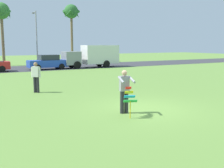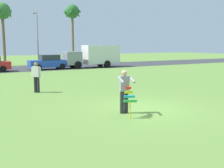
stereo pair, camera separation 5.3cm
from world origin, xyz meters
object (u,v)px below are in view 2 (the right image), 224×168
at_px(parked_truck_grey_van, 95,55).
at_px(streetlight_pole, 37,35).
at_px(person_kite_flyer, 124,90).
at_px(parked_car_blue, 49,62).
at_px(person_walker_near, 36,76).
at_px(kite_held, 129,98).
at_px(palm_tree_centre_far, 72,14).
at_px(palm_tree_right_near, 2,13).

height_order(parked_truck_grey_van, streetlight_pole, streetlight_pole).
xyz_separation_m(person_kite_flyer, parked_car_blue, (2.64, 20.18, -0.18)).
xyz_separation_m(streetlight_pole, person_walker_near, (-5.14, -20.85, -3.06)).
relative_size(parked_truck_grey_van, person_walker_near, 3.88).
xyz_separation_m(kite_held, person_walker_near, (-1.80, 6.99, 0.18)).
bearing_deg(streetlight_pole, parked_car_blue, -94.64).
height_order(palm_tree_centre_far, streetlight_pole, palm_tree_centre_far).
relative_size(palm_tree_centre_far, person_walker_near, 5.03).
xyz_separation_m(parked_car_blue, palm_tree_centre_far, (6.77, 10.39, 6.50)).
bearing_deg(palm_tree_right_near, parked_car_blue, -66.72).
bearing_deg(palm_tree_right_near, kite_held, -88.63).
bearing_deg(parked_car_blue, parked_truck_grey_van, -0.01).
xyz_separation_m(person_kite_flyer, kite_held, (-0.14, -0.59, -0.20)).
xyz_separation_m(parked_truck_grey_van, person_walker_near, (-10.14, -13.78, -0.48)).
bearing_deg(palm_tree_centre_far, person_kite_flyer, -107.11).
bearing_deg(person_walker_near, parked_car_blue, 71.65).
bearing_deg(person_walker_near, kite_held, -75.56).
relative_size(kite_held, palm_tree_right_near, 0.14).
bearing_deg(streetlight_pole, parked_truck_grey_van, -54.75).
height_order(parked_car_blue, palm_tree_right_near, palm_tree_right_near).
height_order(palm_tree_right_near, person_walker_near, palm_tree_right_near).
bearing_deg(palm_tree_centre_far, parked_car_blue, -123.09).
relative_size(kite_held, person_walker_near, 0.65).
relative_size(person_kite_flyer, palm_tree_right_near, 0.22).
xyz_separation_m(parked_truck_grey_van, streetlight_pole, (-4.99, 7.06, 2.59)).
relative_size(parked_car_blue, person_walker_near, 2.45).
bearing_deg(palm_tree_right_near, parked_truck_grey_van, -41.72).
xyz_separation_m(kite_held, palm_tree_right_near, (-0.69, 28.82, 5.82)).
height_order(parked_truck_grey_van, palm_tree_centre_far, palm_tree_centre_far).
bearing_deg(streetlight_pole, kite_held, -96.85).
xyz_separation_m(kite_held, streetlight_pole, (3.35, 27.83, 3.24)).
relative_size(parked_car_blue, palm_tree_centre_far, 0.49).
height_order(parked_truck_grey_van, person_walker_near, parked_truck_grey_van).
bearing_deg(parked_truck_grey_van, kite_held, -111.87).
bearing_deg(person_kite_flyer, palm_tree_right_near, 91.68).
distance_m(person_kite_flyer, palm_tree_right_near, 28.80).
xyz_separation_m(person_kite_flyer, streetlight_pole, (3.21, 27.24, 3.05)).
distance_m(kite_held, palm_tree_centre_far, 33.24).
bearing_deg(person_walker_near, streetlight_pole, 76.14).
xyz_separation_m(parked_car_blue, palm_tree_right_near, (-3.46, 8.05, 5.80)).
height_order(person_kite_flyer, palm_tree_centre_far, palm_tree_centre_far).
distance_m(palm_tree_centre_far, person_walker_near, 27.45).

